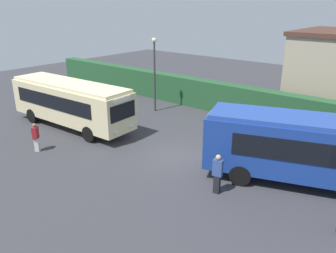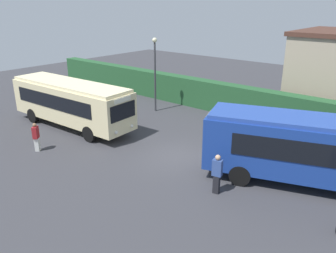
# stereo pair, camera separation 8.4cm
# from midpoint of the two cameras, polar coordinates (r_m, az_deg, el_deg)

# --- Properties ---
(ground_plane) EXTENTS (64.00, 64.00, 0.00)m
(ground_plane) POSITION_cam_midpoint_polar(r_m,az_deg,el_deg) (18.72, 1.54, -5.22)
(ground_plane) COLOR #38383D
(bus_cream) EXTENTS (9.81, 3.00, 3.08)m
(bus_cream) POSITION_cam_midpoint_polar(r_m,az_deg,el_deg) (23.61, -16.13, 4.05)
(bus_cream) COLOR beige
(bus_cream) RESTS_ON ground_plane
(bus_blue) EXTENTS (9.79, 5.60, 3.24)m
(bus_blue) POSITION_cam_midpoint_polar(r_m,az_deg,el_deg) (16.63, 22.89, -3.26)
(bus_blue) COLOR navy
(bus_blue) RESTS_ON ground_plane
(person_left) EXTENTS (0.46, 0.48, 1.68)m
(person_left) POSITION_cam_midpoint_polar(r_m,az_deg,el_deg) (20.59, -21.43, -1.59)
(person_left) COLOR silver
(person_left) RESTS_ON ground_plane
(person_center) EXTENTS (0.47, 0.34, 1.86)m
(person_center) POSITION_cam_midpoint_polar(r_m,az_deg,el_deg) (15.16, 8.16, -7.72)
(person_center) COLOR black
(person_center) RESTS_ON ground_plane
(hedge_row) EXTENTS (44.00, 1.07, 2.25)m
(hedge_row) POSITION_cam_midpoint_polar(r_m,az_deg,el_deg) (25.28, 13.84, 3.75)
(hedge_row) COLOR #24532D
(hedge_row) RESTS_ON ground_plane
(traffic_cone) EXTENTS (0.36, 0.36, 0.60)m
(traffic_cone) POSITION_cam_midpoint_polar(r_m,az_deg,el_deg) (32.01, -9.99, 5.92)
(traffic_cone) COLOR orange
(traffic_cone) RESTS_ON ground_plane
(lamppost) EXTENTS (0.36, 0.36, 5.59)m
(lamppost) POSITION_cam_midpoint_polar(r_m,az_deg,el_deg) (25.83, -2.38, 10.07)
(lamppost) COLOR #38383D
(lamppost) RESTS_ON ground_plane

